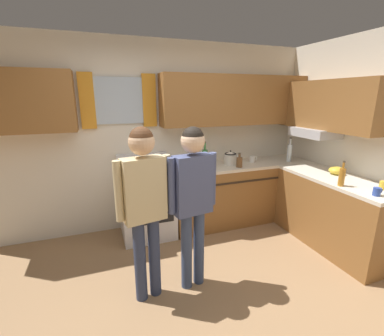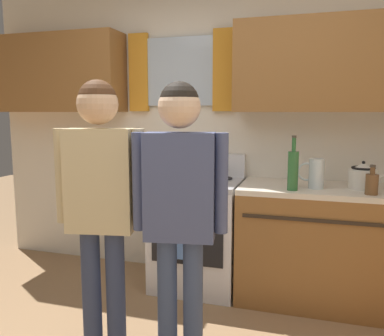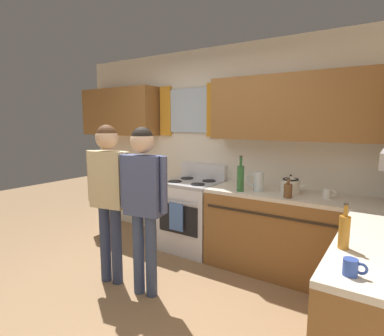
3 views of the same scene
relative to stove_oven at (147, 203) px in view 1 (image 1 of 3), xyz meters
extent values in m
plane|color=#93704C|center=(0.19, -1.54, -0.47)|extent=(12.00, 12.00, 0.00)
cube|color=silver|center=(0.19, 0.36, 0.83)|extent=(4.60, 0.10, 2.60)
cube|color=silver|center=(-0.25, 0.29, 1.34)|extent=(0.60, 0.03, 0.59)
cube|color=orange|center=(-0.64, 0.28, 1.34)|extent=(0.18, 0.04, 0.69)
cube|color=orange|center=(0.14, 0.28, 1.34)|extent=(0.18, 0.04, 0.69)
cube|color=brown|center=(-1.44, 0.15, 1.34)|extent=(1.34, 0.32, 0.70)
cube|color=brown|center=(1.38, 0.15, 1.34)|extent=(2.22, 0.32, 0.70)
cube|color=brown|center=(2.33, -0.60, 1.28)|extent=(0.32, 1.52, 0.64)
cube|color=#B7B7BC|center=(2.27, -0.49, 0.91)|extent=(0.40, 0.60, 0.12)
cube|color=brown|center=(1.43, 0.00, -0.04)|extent=(2.13, 0.62, 0.86)
cube|color=beige|center=(1.43, 0.00, 0.41)|extent=(2.13, 0.62, 0.04)
cube|color=brown|center=(2.18, -1.06, -0.04)|extent=(0.62, 1.49, 0.86)
cube|color=beige|center=(2.18, -1.06, 0.41)|extent=(0.62, 1.49, 0.04)
cube|color=#2D2319|center=(1.43, -0.32, 0.25)|extent=(2.01, 0.01, 0.02)
cube|color=silver|center=(0.00, 0.00, -0.04)|extent=(0.69, 0.62, 0.86)
cube|color=black|center=(0.00, -0.32, 0.01)|extent=(0.57, 0.01, 0.36)
cylinder|color=#ADADB2|center=(0.00, -0.34, 0.23)|extent=(0.57, 0.02, 0.02)
cube|color=#ADADB2|center=(0.00, 0.00, 0.41)|extent=(0.69, 0.62, 0.04)
cube|color=silver|center=(0.00, 0.27, 0.53)|extent=(0.69, 0.08, 0.20)
cylinder|color=black|center=(-0.17, -0.14, 0.44)|extent=(0.17, 0.17, 0.01)
cylinder|color=black|center=(0.17, -0.14, 0.44)|extent=(0.17, 0.17, 0.01)
cylinder|color=black|center=(-0.17, 0.13, 0.44)|extent=(0.17, 0.17, 0.01)
cylinder|color=black|center=(0.17, 0.13, 0.44)|extent=(0.17, 0.17, 0.01)
cube|color=#4C72B7|center=(0.00, -0.35, 0.05)|extent=(0.20, 0.02, 0.34)
cylinder|color=#2D6633|center=(0.76, -0.20, 0.57)|extent=(0.08, 0.08, 0.28)
cylinder|color=#2D6633|center=(0.76, -0.20, 0.76)|extent=(0.03, 0.03, 0.10)
cylinder|color=#3F382D|center=(0.76, -0.20, 0.82)|extent=(0.03, 0.03, 0.02)
cylinder|color=#B27223|center=(1.95, -1.29, 0.53)|extent=(0.06, 0.06, 0.20)
cylinder|color=#B27223|center=(1.95, -1.29, 0.67)|extent=(0.02, 0.02, 0.07)
cylinder|color=#3F382D|center=(1.95, -1.29, 0.71)|extent=(0.03, 0.03, 0.02)
cylinder|color=silver|center=(2.17, -0.15, 0.56)|extent=(0.07, 0.07, 0.26)
cylinder|color=silver|center=(2.17, -0.15, 0.74)|extent=(0.03, 0.03, 0.09)
cylinder|color=#3F382D|center=(2.17, -0.15, 0.79)|extent=(0.03, 0.03, 0.02)
cylinder|color=brown|center=(1.28, -0.20, 0.50)|extent=(0.08, 0.08, 0.14)
cylinder|color=brown|center=(1.28, -0.20, 0.60)|extent=(0.03, 0.03, 0.05)
cylinder|color=#3F382D|center=(1.28, -0.20, 0.63)|extent=(0.04, 0.04, 0.02)
cylinder|color=white|center=(1.62, 0.00, 0.48)|extent=(0.08, 0.08, 0.09)
torus|color=white|center=(1.67, 0.00, 0.48)|extent=(0.07, 0.01, 0.07)
cylinder|color=#2D479E|center=(2.03, -1.64, 0.48)|extent=(0.07, 0.07, 0.08)
torus|color=#2D479E|center=(2.08, -1.64, 0.48)|extent=(0.06, 0.01, 0.06)
cylinder|color=gold|center=(2.27, -1.53, 0.48)|extent=(0.08, 0.08, 0.09)
cylinder|color=silver|center=(1.25, 0.00, 0.50)|extent=(0.20, 0.20, 0.14)
cone|color=silver|center=(1.25, 0.00, 0.60)|extent=(0.18, 0.18, 0.05)
sphere|color=black|center=(1.25, 0.00, 0.63)|extent=(0.02, 0.02, 0.02)
cone|color=silver|center=(1.38, 0.00, 0.53)|extent=(0.09, 0.04, 0.07)
torus|color=black|center=(1.25, 0.00, 0.59)|extent=(0.17, 0.17, 0.02)
cylinder|color=silver|center=(0.92, -0.08, 0.54)|extent=(0.11, 0.11, 0.22)
torus|color=silver|center=(0.86, -0.08, 0.55)|extent=(0.14, 0.02, 0.14)
cylinder|color=gold|center=(2.28, -0.93, 0.45)|extent=(0.10, 0.10, 0.03)
ellipsoid|color=gold|center=(2.28, -0.93, 0.48)|extent=(0.19, 0.19, 0.10)
cylinder|color=#2D3856|center=(-0.15, -1.18, -0.07)|extent=(0.11, 0.11, 0.80)
cylinder|color=#2D3856|center=(-0.29, -1.20, -0.07)|extent=(0.11, 0.11, 0.80)
cube|color=#D1BC8C|center=(-0.22, -1.19, 0.62)|extent=(0.39, 0.22, 0.57)
cylinder|color=#D1BC8C|center=(0.00, -1.15, 0.64)|extent=(0.07, 0.07, 0.52)
cylinder|color=#D1BC8C|center=(-0.43, -1.23, 0.64)|extent=(0.07, 0.07, 0.52)
sphere|color=#DBAD84|center=(-0.22, -1.19, 1.03)|extent=(0.22, 0.22, 0.22)
sphere|color=#4C2D19|center=(-0.22, -1.19, 1.06)|extent=(0.20, 0.20, 0.20)
cylinder|color=#38476B|center=(0.30, -1.17, -0.07)|extent=(0.11, 0.11, 0.79)
cylinder|color=#38476B|center=(0.17, -1.19, -0.07)|extent=(0.11, 0.11, 0.79)
cube|color=#47517A|center=(0.24, -1.18, 0.61)|extent=(0.38, 0.21, 0.56)
cylinder|color=#47517A|center=(0.45, -1.14, 0.63)|extent=(0.07, 0.07, 0.52)
cylinder|color=#47517A|center=(0.02, -1.21, 0.63)|extent=(0.07, 0.07, 0.52)
sphere|color=beige|center=(0.24, -1.18, 1.02)|extent=(0.22, 0.22, 0.22)
sphere|color=black|center=(0.24, -1.18, 1.04)|extent=(0.20, 0.20, 0.20)
camera|label=1|loc=(-0.56, -3.37, 1.40)|focal=24.84mm
camera|label=2|loc=(0.88, -3.10, 0.99)|focal=37.27mm
camera|label=3|loc=(2.18, -3.30, 1.19)|focal=29.31mm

